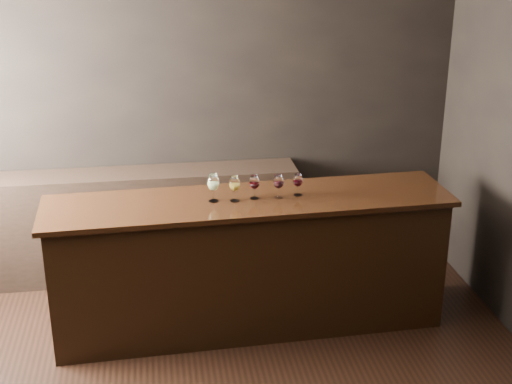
{
  "coord_description": "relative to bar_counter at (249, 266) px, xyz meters",
  "views": [
    {
      "loc": [
        -0.21,
        -3.92,
        3.06
      ],
      "look_at": [
        0.53,
        1.02,
        1.14
      ],
      "focal_mm": 50.0,
      "sensor_mm": 36.0,
      "label": 1
    }
  ],
  "objects": [
    {
      "name": "bar_top",
      "position": [
        0.0,
        0.0,
        0.54
      ],
      "size": [
        3.12,
        0.83,
        0.04
      ],
      "primitive_type": "cube",
      "rotation": [
        0.0,
        0.0,
        0.04
      ],
      "color": "black",
      "rests_on": "bar_counter"
    },
    {
      "name": "bar_counter",
      "position": [
        0.0,
        0.0,
        0.0
      ],
      "size": [
        3.01,
        0.75,
        1.05
      ],
      "primitive_type": "cube",
      "rotation": [
        0.0,
        0.0,
        0.04
      ],
      "color": "black",
      "rests_on": "ground"
    },
    {
      "name": "back_bar_shelf",
      "position": [
        -0.82,
        1.01,
        -0.03
      ],
      "size": [
        2.75,
        0.4,
        0.99
      ],
      "primitive_type": "cube",
      "color": "black",
      "rests_on": "ground"
    },
    {
      "name": "glass_red_a",
      "position": [
        0.04,
        -0.0,
        0.69
      ],
      "size": [
        0.08,
        0.08,
        0.19
      ],
      "color": "white",
      "rests_on": "bar_top"
    },
    {
      "name": "glass_white",
      "position": [
        -0.27,
        -0.01,
        0.71
      ],
      "size": [
        0.09,
        0.09,
        0.21
      ],
      "color": "white",
      "rests_on": "bar_top"
    },
    {
      "name": "glass_amber",
      "position": [
        -0.11,
        -0.03,
        0.7
      ],
      "size": [
        0.08,
        0.08,
        0.2
      ],
      "color": "white",
      "rests_on": "bar_top"
    },
    {
      "name": "glass_red_c",
      "position": [
        0.38,
        0.02,
        0.68
      ],
      "size": [
        0.07,
        0.07,
        0.17
      ],
      "color": "white",
      "rests_on": "bar_top"
    },
    {
      "name": "room_shell",
      "position": [
        -0.71,
        -0.91,
        1.29
      ],
      "size": [
        5.02,
        4.52,
        2.81
      ],
      "color": "black",
      "rests_on": "ground"
    },
    {
      "name": "glass_red_b",
      "position": [
        0.22,
        -0.02,
        0.69
      ],
      "size": [
        0.08,
        0.08,
        0.19
      ],
      "color": "white",
      "rests_on": "bar_top"
    }
  ]
}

